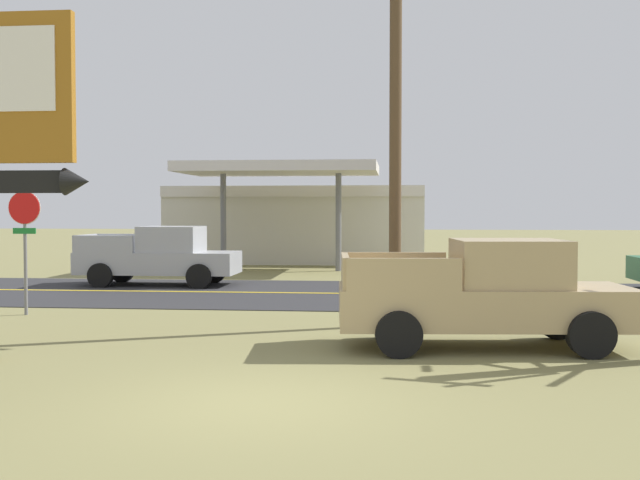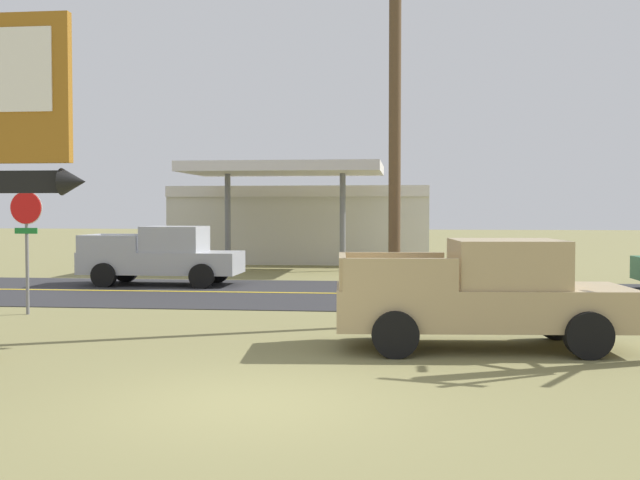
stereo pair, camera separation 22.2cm
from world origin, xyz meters
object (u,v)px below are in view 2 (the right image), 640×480
(stop_sign, at_px, (26,230))
(pickup_tan_parked_on_lawn, at_px, (485,295))
(pickup_silver_on_road, at_px, (164,256))
(utility_pole, at_px, (395,82))
(gas_station, at_px, (303,221))

(stop_sign, height_order, pickup_tan_parked_on_lawn, stop_sign)
(stop_sign, distance_m, pickup_tan_parked_on_lawn, 10.98)
(pickup_silver_on_road, bearing_deg, utility_pole, -46.23)
(utility_pole, distance_m, pickup_tan_parked_on_lawn, 5.23)
(gas_station, distance_m, pickup_silver_on_road, 12.71)
(stop_sign, distance_m, gas_station, 20.00)
(stop_sign, height_order, gas_station, gas_station)
(stop_sign, height_order, utility_pole, utility_pole)
(utility_pole, height_order, pickup_tan_parked_on_lawn, utility_pole)
(utility_pole, bearing_deg, stop_sign, 174.82)
(stop_sign, relative_size, gas_station, 0.25)
(utility_pole, distance_m, gas_station, 21.19)
(gas_station, distance_m, pickup_tan_parked_on_lawn, 23.83)
(gas_station, height_order, pickup_tan_parked_on_lawn, gas_station)
(stop_sign, bearing_deg, gas_station, 78.49)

